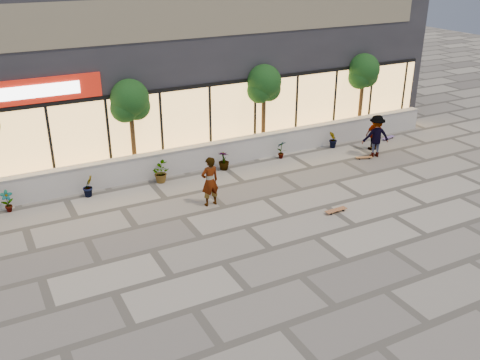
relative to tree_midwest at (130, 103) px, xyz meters
name	(u,v)px	position (x,y,z in m)	size (l,w,h in m)	color
ground	(315,237)	(3.50, -7.70, -2.99)	(80.00, 80.00, 0.00)	#A59E8F
planter_wall	(220,153)	(3.50, -0.70, -2.46)	(22.00, 0.42, 1.04)	beige
retail_building	(169,44)	(3.50, 4.79, 1.26)	(24.00, 9.17, 8.50)	#27262C
shrub_a	(7,201)	(-5.00, -1.25, -2.58)	(0.43, 0.29, 0.81)	#133D16
shrub_b	(88,186)	(-2.20, -1.25, -2.58)	(0.45, 0.36, 0.81)	#133D16
shrub_c	(160,172)	(0.60, -1.25, -2.58)	(0.73, 0.63, 0.81)	#133D16
shrub_d	(224,160)	(3.40, -1.25, -2.58)	(0.45, 0.45, 0.81)	#133D16
shrub_e	(281,149)	(6.20, -1.25, -2.58)	(0.43, 0.29, 0.81)	#133D16
shrub_f	(333,140)	(9.00, -1.25, -2.58)	(0.45, 0.36, 0.81)	#133D16
tree_midwest	(130,103)	(0.00, 0.00, 0.00)	(1.60, 1.50, 3.92)	#4C301B
tree_mideast	(264,86)	(6.00, 0.00, 0.00)	(1.60, 1.50, 3.92)	#4C301B
tree_east	(363,73)	(11.50, 0.00, 0.00)	(1.60, 1.50, 3.92)	#4C301B
skater_center	(210,181)	(1.50, -4.02, -2.07)	(0.67, 0.44, 1.84)	silver
skater_right_near	(374,134)	(10.50, -2.28, -2.23)	(0.89, 0.37, 1.52)	silver
skater_right_far	(376,136)	(10.00, -2.95, -2.05)	(1.21, 0.70, 1.88)	#993F1B
skateboard_center	(336,210)	(5.16, -6.61, -2.90)	(0.86, 0.26, 0.10)	brown
skateboard_right_near	(364,157)	(9.37, -3.03, -2.91)	(0.76, 0.43, 0.09)	brown
skateboard_right_far	(388,138)	(12.12, -1.50, -2.90)	(0.83, 0.37, 0.10)	#6B4F92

